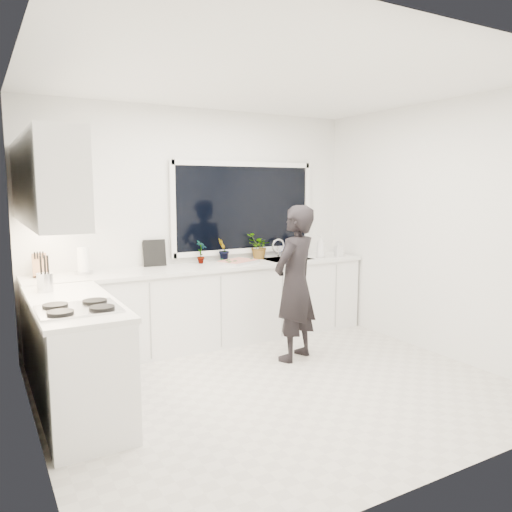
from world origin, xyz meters
TOP-DOWN VIEW (x-y plane):
  - floor at (0.00, 0.00)m, footprint 4.00×3.50m
  - wall_back at (0.00, 1.76)m, footprint 4.00×0.02m
  - wall_left at (-2.01, 0.00)m, footprint 0.02×3.50m
  - wall_right at (2.01, 0.00)m, footprint 0.02×3.50m
  - ceiling at (0.00, 0.00)m, footprint 4.00×3.50m
  - window at (0.60, 1.73)m, footprint 1.80×0.02m
  - base_cabinets_back at (0.00, 1.45)m, footprint 3.92×0.58m
  - base_cabinets_left at (-1.67, 0.35)m, footprint 0.58×1.60m
  - countertop_back at (0.00, 1.44)m, footprint 3.94×0.62m
  - countertop_left at (-1.67, 0.35)m, footprint 0.62×1.60m
  - upper_cabinets at (-1.79, 0.70)m, footprint 0.34×2.10m
  - sink at (1.05, 1.45)m, footprint 0.58×0.42m
  - faucet at (1.05, 1.65)m, footprint 0.03×0.03m
  - stovetop at (-1.69, -0.00)m, footprint 0.56×0.48m
  - person at (0.56, 0.53)m, footprint 0.70×0.60m
  - pizza_tray at (0.35, 1.42)m, footprint 0.53×0.47m
  - pizza at (0.35, 1.42)m, footprint 0.48×0.42m
  - watering_can at (1.26, 1.61)m, footprint 0.17×0.17m
  - paper_towel_roll at (-1.36, 1.55)m, footprint 0.14×0.14m
  - knife_block at (-1.77, 1.59)m, footprint 0.13×0.11m
  - utensil_crock at (-1.82, 0.80)m, footprint 0.13×0.13m
  - picture_frame_large at (-0.58, 1.69)m, footprint 0.22×0.03m
  - picture_frame_small at (-0.56, 1.69)m, footprint 0.25×0.04m
  - herb_plants at (0.56, 1.61)m, footprint 1.01×0.34m
  - soap_bottles at (1.55, 1.30)m, footprint 0.41×0.16m

SIDE VIEW (x-z plane):
  - floor at x=0.00m, z-range -0.02..0.00m
  - base_cabinets_back at x=0.00m, z-range 0.00..0.88m
  - base_cabinets_left at x=-1.67m, z-range 0.00..0.88m
  - person at x=0.56m, z-range 0.00..1.62m
  - sink at x=1.05m, z-range 0.80..0.94m
  - countertop_back at x=0.00m, z-range 0.88..0.92m
  - countertop_left at x=-1.67m, z-range 0.88..0.92m
  - stovetop at x=-1.69m, z-range 0.92..0.95m
  - pizza_tray at x=0.35m, z-range 0.92..0.95m
  - pizza at x=0.35m, z-range 0.95..0.96m
  - watering_can at x=1.26m, z-range 0.92..1.05m
  - utensil_crock at x=-1.82m, z-range 0.92..1.08m
  - faucet at x=1.05m, z-range 0.92..1.14m
  - knife_block at x=-1.77m, z-range 0.92..1.14m
  - paper_towel_roll at x=-1.36m, z-range 0.92..1.18m
  - soap_bottles at x=1.55m, z-range 0.91..1.20m
  - picture_frame_large at x=-0.58m, z-range 0.92..1.20m
  - picture_frame_small at x=-0.56m, z-range 0.92..1.22m
  - herb_plants at x=0.56m, z-range 0.91..1.23m
  - wall_back at x=0.00m, z-range 0.00..2.70m
  - wall_left at x=-2.01m, z-range 0.00..2.70m
  - wall_right at x=2.01m, z-range 0.00..2.70m
  - window at x=0.60m, z-range 1.05..2.05m
  - upper_cabinets at x=-1.79m, z-range 1.50..2.20m
  - ceiling at x=0.00m, z-range 2.70..2.72m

